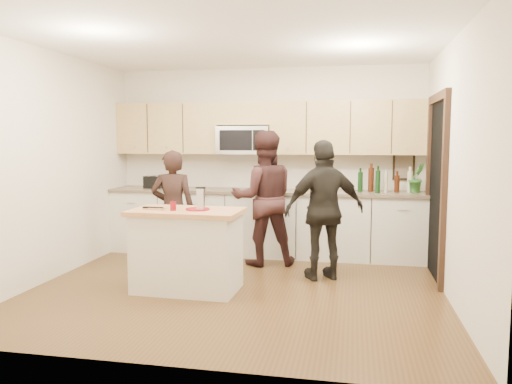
% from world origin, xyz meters
% --- Properties ---
extents(floor, '(4.50, 4.50, 0.00)m').
position_xyz_m(floor, '(0.00, 0.00, 0.00)').
color(floor, '#52391C').
rests_on(floor, ground).
extents(room_shell, '(4.52, 4.02, 2.71)m').
position_xyz_m(room_shell, '(0.00, 0.00, 1.73)').
color(room_shell, beige).
rests_on(room_shell, ground).
extents(back_cabinetry, '(4.50, 0.66, 0.94)m').
position_xyz_m(back_cabinetry, '(0.00, 1.69, 0.47)').
color(back_cabinetry, beige).
rests_on(back_cabinetry, ground).
extents(upper_cabinetry, '(4.50, 0.33, 0.75)m').
position_xyz_m(upper_cabinetry, '(0.03, 1.83, 1.84)').
color(upper_cabinetry, tan).
rests_on(upper_cabinetry, ground).
extents(microwave, '(0.76, 0.41, 0.40)m').
position_xyz_m(microwave, '(-0.31, 1.80, 1.65)').
color(microwave, silver).
rests_on(microwave, ground).
extents(doorway, '(0.06, 1.25, 2.20)m').
position_xyz_m(doorway, '(2.23, 0.90, 1.16)').
color(doorway, black).
rests_on(doorway, ground).
extents(framed_picture, '(0.30, 0.03, 0.38)m').
position_xyz_m(framed_picture, '(1.95, 1.98, 1.28)').
color(framed_picture, black).
rests_on(framed_picture, ground).
extents(dish_towel, '(0.34, 0.60, 0.48)m').
position_xyz_m(dish_towel, '(-0.95, 1.50, 0.80)').
color(dish_towel, white).
rests_on(dish_towel, ground).
extents(island, '(1.22, 0.74, 0.90)m').
position_xyz_m(island, '(-0.52, -0.18, 0.45)').
color(island, beige).
rests_on(island, ground).
extents(red_plate, '(0.26, 0.26, 0.02)m').
position_xyz_m(red_plate, '(-0.39, -0.19, 0.91)').
color(red_plate, maroon).
rests_on(red_plate, island).
extents(box_grater, '(0.09, 0.07, 0.24)m').
position_xyz_m(box_grater, '(-0.35, -0.20, 1.04)').
color(box_grater, silver).
rests_on(box_grater, red_plate).
extents(drink_glass, '(0.06, 0.06, 0.10)m').
position_xyz_m(drink_glass, '(-0.63, -0.29, 0.95)').
color(drink_glass, maroon).
rests_on(drink_glass, island).
extents(cutting_board, '(0.23, 0.18, 0.02)m').
position_xyz_m(cutting_board, '(-0.86, -0.23, 0.91)').
color(cutting_board, tan).
rests_on(cutting_board, island).
extents(tongs, '(0.23, 0.04, 0.02)m').
position_xyz_m(tongs, '(-0.86, -0.28, 0.92)').
color(tongs, black).
rests_on(tongs, cutting_board).
extents(knife, '(0.20, 0.03, 0.01)m').
position_xyz_m(knife, '(-0.82, -0.30, 0.92)').
color(knife, silver).
rests_on(knife, cutting_board).
extents(toaster, '(0.27, 0.21, 0.18)m').
position_xyz_m(toaster, '(-1.66, 1.67, 1.03)').
color(toaster, black).
rests_on(toaster, back_cabinetry).
extents(bottle_cluster, '(0.74, 0.27, 0.39)m').
position_xyz_m(bottle_cluster, '(1.66, 1.70, 1.11)').
color(bottle_cluster, black).
rests_on(bottle_cluster, back_cabinetry).
extents(orchid, '(0.29, 0.27, 0.41)m').
position_xyz_m(orchid, '(2.10, 1.72, 1.15)').
color(orchid, '#2F692A').
rests_on(orchid, back_cabinetry).
extents(woman_left, '(0.62, 0.47, 1.53)m').
position_xyz_m(woman_left, '(-1.02, 0.72, 0.76)').
color(woman_left, black).
rests_on(woman_left, ground).
extents(woman_center, '(1.02, 0.90, 1.77)m').
position_xyz_m(woman_center, '(0.10, 1.13, 0.89)').
color(woman_center, black).
rests_on(woman_center, ground).
extents(woman_right, '(1.05, 0.76, 1.66)m').
position_xyz_m(woman_right, '(0.93, 0.56, 0.83)').
color(woman_right, black).
rests_on(woman_right, ground).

